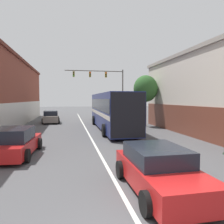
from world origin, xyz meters
name	(u,v)px	position (x,y,z in m)	size (l,w,h in m)	color
lane_center_line	(87,130)	(0.00, 16.48, 0.00)	(0.14, 44.96, 0.01)	silver
bus	(111,109)	(2.33, 16.83, 1.89)	(2.87, 12.77, 3.37)	navy
hatchback_foreground	(159,170)	(1.20, 3.01, 0.65)	(2.11, 4.25, 1.35)	red
parked_car_left_near	(14,143)	(-4.27, 8.24, 0.67)	(2.33, 4.42, 1.43)	red
parked_car_left_mid	(51,117)	(-3.74, 23.87, 0.69)	(2.20, 4.63, 1.45)	slate
traffic_signal_gantry	(105,82)	(3.67, 28.95, 5.42)	(8.68, 0.36, 7.29)	#514C47
street_tree_near	(146,89)	(6.27, 18.37, 3.92)	(2.52, 2.26, 5.32)	#3D2D1E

